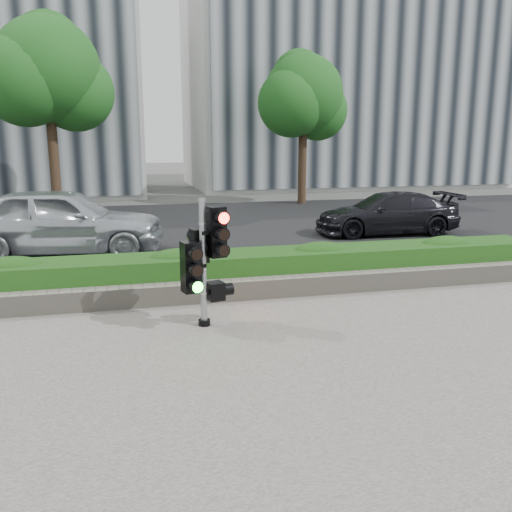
# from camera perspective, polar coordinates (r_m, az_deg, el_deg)

# --- Properties ---
(ground) EXTENTS (120.00, 120.00, 0.00)m
(ground) POSITION_cam_1_polar(r_m,az_deg,el_deg) (7.80, 2.90, -8.50)
(ground) COLOR #51514C
(ground) RESTS_ON ground
(sidewalk) EXTENTS (16.00, 11.00, 0.03)m
(sidewalk) POSITION_cam_1_polar(r_m,az_deg,el_deg) (5.67, 10.53, -16.92)
(sidewalk) COLOR #9E9389
(sidewalk) RESTS_ON ground
(road) EXTENTS (60.00, 13.00, 0.02)m
(road) POSITION_cam_1_polar(r_m,az_deg,el_deg) (17.33, -6.69, 2.99)
(road) COLOR black
(road) RESTS_ON ground
(curb) EXTENTS (60.00, 0.25, 0.12)m
(curb) POSITION_cam_1_polar(r_m,az_deg,el_deg) (10.70, -1.97, -2.41)
(curb) COLOR gray
(curb) RESTS_ON ground
(stone_wall) EXTENTS (12.00, 0.32, 0.34)m
(stone_wall) POSITION_cam_1_polar(r_m,az_deg,el_deg) (9.48, -0.41, -3.43)
(stone_wall) COLOR gray
(stone_wall) RESTS_ON sidewalk
(hedge) EXTENTS (12.00, 1.00, 0.68)m
(hedge) POSITION_cam_1_polar(r_m,az_deg,el_deg) (10.05, -1.27, -1.53)
(hedge) COLOR #2E7323
(hedge) RESTS_ON sidewalk
(building_right) EXTENTS (18.00, 10.00, 12.00)m
(building_right) POSITION_cam_1_polar(r_m,az_deg,el_deg) (34.72, 8.77, 17.41)
(building_right) COLOR #B7B7B2
(building_right) RESTS_ON ground
(tree_left) EXTENTS (4.61, 4.03, 7.34)m
(tree_left) POSITION_cam_1_polar(r_m,az_deg,el_deg) (21.79, -21.14, 17.44)
(tree_left) COLOR black
(tree_left) RESTS_ON ground
(tree_right) EXTENTS (4.10, 3.58, 6.53)m
(tree_right) POSITION_cam_1_polar(r_m,az_deg,el_deg) (23.85, 4.94, 16.29)
(tree_right) COLOR black
(tree_right) RESTS_ON ground
(traffic_signal) EXTENTS (0.69, 0.57, 1.90)m
(traffic_signal) POSITION_cam_1_polar(r_m,az_deg,el_deg) (7.95, -5.51, -0.01)
(traffic_signal) COLOR black
(traffic_signal) RESTS_ON sidewalk
(car_silver) EXTENTS (5.03, 2.53, 1.64)m
(car_silver) POSITION_cam_1_polar(r_m,az_deg,el_deg) (13.80, -19.81, 3.50)
(car_silver) COLOR silver
(car_silver) RESTS_ON road
(car_dark) EXTENTS (4.29, 1.93, 1.22)m
(car_dark) POSITION_cam_1_polar(r_m,az_deg,el_deg) (16.39, 13.59, 4.40)
(car_dark) COLOR black
(car_dark) RESTS_ON road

